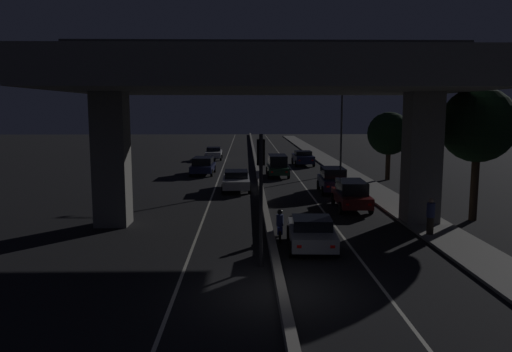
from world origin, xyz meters
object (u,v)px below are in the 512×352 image
object	(u,v)px
street_lamp	(338,116)
traffic_light_left_of_median	(261,177)
car_dark_blue_fifth	(303,158)
car_white_lead_oncoming	(236,180)
car_white_third_oncoming	(214,153)
car_dark_green_fourth	(277,165)
pedestrian_on_sidewalk	(431,216)
car_dark_blue_second_oncoming	(203,165)
car_dark_blue_third	(333,180)
car_dark_red_second	(351,194)
motorcycle_blue_filtering_near	(280,227)
car_silver_lead	(311,232)

from	to	relation	value
street_lamp	traffic_light_left_of_median	bearing A→B (deg)	-106.19
car_dark_blue_fifth	car_white_lead_oncoming	bearing A→B (deg)	155.52
car_white_third_oncoming	car_white_lead_oncoming	bearing A→B (deg)	7.04
car_dark_green_fourth	pedestrian_on_sidewalk	distance (m)	21.58
car_dark_blue_fifth	car_dark_blue_second_oncoming	distance (m)	12.07
car_dark_blue_third	car_dark_blue_fifth	xyz separation A→B (m)	(-0.16, 16.98, -0.12)
street_lamp	car_white_third_oncoming	size ratio (longest dim) A/B	1.91
car_dark_green_fourth	car_white_third_oncoming	world-z (taller)	car_dark_green_fourth
car_dark_blue_fifth	car_white_third_oncoming	world-z (taller)	car_dark_blue_fifth
traffic_light_left_of_median	car_dark_blue_second_oncoming	size ratio (longest dim) A/B	1.10
traffic_light_left_of_median	car_dark_blue_second_oncoming	distance (m)	26.93
street_lamp	car_dark_blue_fifth	bearing A→B (deg)	107.80
traffic_light_left_of_median	pedestrian_on_sidewalk	bearing A→B (deg)	27.48
street_lamp	car_dark_green_fourth	xyz separation A→B (m)	(-5.45, -1.53, -4.27)
pedestrian_on_sidewalk	traffic_light_left_of_median	bearing A→B (deg)	-152.52
car_dark_red_second	car_dark_blue_second_oncoming	world-z (taller)	car_dark_red_second
car_dark_blue_third	car_dark_green_fourth	xyz separation A→B (m)	(-3.37, 8.46, 0.09)
car_dark_red_second	car_dark_green_fourth	bearing A→B (deg)	15.47
pedestrian_on_sidewalk	motorcycle_blue_filtering_near	bearing A→B (deg)	-177.02
car_silver_lead	car_dark_red_second	distance (m)	9.03
traffic_light_left_of_median	pedestrian_on_sidewalk	world-z (taller)	traffic_light_left_of_median
car_dark_blue_second_oncoming	pedestrian_on_sidewalk	xyz separation A→B (m)	(12.33, -22.32, 0.13)
street_lamp	car_dark_green_fourth	world-z (taller)	street_lamp
car_dark_green_fourth	motorcycle_blue_filtering_near	bearing A→B (deg)	176.21
car_dark_blue_second_oncoming	car_silver_lead	bearing A→B (deg)	17.28
car_silver_lead	car_white_third_oncoming	world-z (taller)	car_white_third_oncoming
car_silver_lead	car_dark_green_fourth	xyz separation A→B (m)	(0.01, 22.57, 0.31)
car_white_third_oncoming	motorcycle_blue_filtering_near	world-z (taller)	car_white_third_oncoming
car_white_lead_oncoming	car_white_third_oncoming	xyz separation A→B (m)	(-3.02, 22.27, -0.00)
car_dark_blue_second_oncoming	motorcycle_blue_filtering_near	world-z (taller)	car_dark_blue_second_oncoming
car_dark_red_second	pedestrian_on_sidewalk	bearing A→B (deg)	-159.11
traffic_light_left_of_median	car_dark_green_fourth	world-z (taller)	traffic_light_left_of_median
motorcycle_blue_filtering_near	traffic_light_left_of_median	bearing A→B (deg)	168.40
street_lamp	car_silver_lead	xyz separation A→B (m)	(-5.47, -24.10, -4.57)
car_dark_blue_third	motorcycle_blue_filtering_near	size ratio (longest dim) A/B	2.46
car_silver_lead	motorcycle_blue_filtering_near	distance (m)	1.87
car_dark_green_fourth	motorcycle_blue_filtering_near	world-z (taller)	car_dark_green_fourth
car_white_lead_oncoming	motorcycle_blue_filtering_near	bearing A→B (deg)	8.09
car_dark_red_second	street_lamp	bearing A→B (deg)	-5.39
motorcycle_blue_filtering_near	car_dark_green_fourth	bearing A→B (deg)	-0.48
car_dark_green_fourth	car_white_lead_oncoming	world-z (taller)	car_dark_green_fourth
car_white_third_oncoming	car_dark_blue_second_oncoming	bearing A→B (deg)	-1.22
car_dark_blue_second_oncoming	car_white_lead_oncoming	bearing A→B (deg)	21.62
car_dark_red_second	car_white_lead_oncoming	world-z (taller)	car_dark_red_second
traffic_light_left_of_median	car_dark_blue_third	bearing A→B (deg)	71.22
car_dark_red_second	car_dark_green_fourth	size ratio (longest dim) A/B	1.07
traffic_light_left_of_median	car_silver_lead	xyz separation A→B (m)	(2.22, 2.38, -2.69)
traffic_light_left_of_median	car_white_lead_oncoming	distance (m)	17.89
street_lamp	motorcycle_blue_filtering_near	size ratio (longest dim) A/B	5.30
street_lamp	car_white_third_oncoming	world-z (taller)	street_lamp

